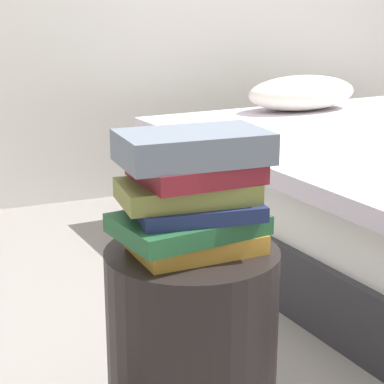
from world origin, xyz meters
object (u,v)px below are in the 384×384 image
(book_slate, at_px, (191,147))
(book_ochre, at_px, (196,242))
(side_table, at_px, (192,350))
(book_olive, at_px, (187,191))
(book_maroon, at_px, (195,170))
(book_forest, at_px, (187,224))
(book_navy, at_px, (194,206))

(book_slate, bearing_deg, book_ochre, -6.61)
(book_ochre, bearing_deg, side_table, 128.80)
(side_table, bearing_deg, book_slate, -129.60)
(book_ochre, relative_size, book_slate, 0.87)
(side_table, height_order, book_ochre, book_ochre)
(side_table, bearing_deg, book_olive, -179.13)
(book_ochre, xyz_separation_m, book_maroon, (0.00, 0.01, 0.15))
(book_olive, relative_size, book_slate, 0.92)
(book_ochre, distance_m, book_slate, 0.20)
(side_table, relative_size, book_olive, 1.71)
(book_ochre, distance_m, book_forest, 0.04)
(book_maroon, distance_m, book_slate, 0.05)
(book_navy, bearing_deg, book_olive, -149.55)
(book_navy, distance_m, book_maroon, 0.08)
(book_forest, height_order, book_navy, book_navy)
(side_table, relative_size, book_ochre, 1.81)
(side_table, distance_m, book_navy, 0.32)
(book_maroon, bearing_deg, book_forest, -169.52)
(side_table, relative_size, book_maroon, 1.98)
(book_ochre, height_order, book_slate, book_slate)
(book_ochre, bearing_deg, book_forest, 146.38)
(book_olive, bearing_deg, side_table, 6.25)
(side_table, xyz_separation_m, book_navy, (0.01, 0.01, 0.32))
(book_ochre, distance_m, book_navy, 0.07)
(book_maroon, relative_size, book_slate, 0.80)
(book_navy, bearing_deg, book_forest, -154.34)
(book_forest, bearing_deg, side_table, -22.62)
(book_ochre, height_order, book_forest, book_forest)
(book_slate, bearing_deg, book_olive, 143.95)
(side_table, xyz_separation_m, book_slate, (-0.00, -0.01, 0.45))
(book_forest, height_order, book_maroon, book_maroon)
(book_ochre, relative_size, book_olive, 0.95)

